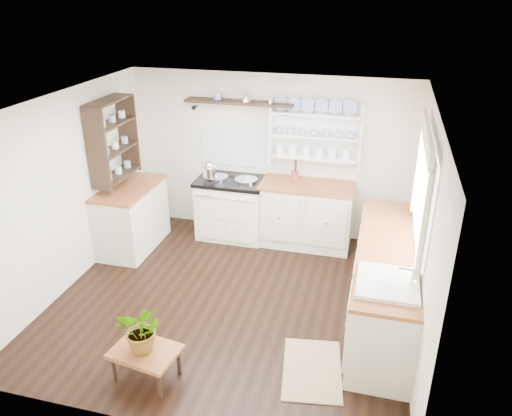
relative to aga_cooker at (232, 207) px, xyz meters
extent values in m
cube|color=black|center=(0.47, -1.57, -0.45)|extent=(4.00, 3.80, 0.01)
cube|color=beige|center=(0.47, 0.33, 0.70)|extent=(4.00, 0.02, 2.30)
cube|color=beige|center=(2.47, -1.57, 0.70)|extent=(0.02, 3.80, 2.30)
cube|color=beige|center=(-1.53, -1.57, 0.70)|extent=(0.02, 3.80, 2.30)
cube|color=white|center=(0.47, -1.57, 1.85)|extent=(4.00, 3.80, 0.01)
cube|color=white|center=(2.43, -1.42, 1.05)|extent=(0.04, 1.40, 1.00)
cube|color=white|center=(2.41, -1.42, 1.05)|extent=(0.02, 1.50, 1.10)
cube|color=beige|center=(2.39, -1.42, 1.63)|extent=(0.04, 1.55, 0.18)
cube|color=white|center=(0.00, 0.00, -0.03)|extent=(0.94, 0.61, 0.82)
cube|color=black|center=(0.00, 0.00, 0.40)|extent=(0.98, 0.65, 0.05)
cylinder|color=silver|center=(-0.22, 0.00, 0.44)|extent=(0.32, 0.32, 0.03)
cylinder|color=silver|center=(0.22, 0.00, 0.44)|extent=(0.32, 0.32, 0.03)
cylinder|color=silver|center=(0.00, -0.34, 0.29)|extent=(0.84, 0.02, 0.02)
cube|color=silver|center=(1.07, 0.03, -0.01)|extent=(1.25, 0.60, 0.88)
cube|color=brown|center=(1.07, 0.03, 0.43)|extent=(1.27, 0.63, 0.04)
cube|color=silver|center=(2.17, -1.47, -0.01)|extent=(0.60, 2.40, 0.88)
cube|color=brown|center=(2.17, -1.47, 0.43)|extent=(0.62, 2.43, 0.04)
cube|color=white|center=(2.17, -2.22, 0.35)|extent=(0.55, 0.60, 0.28)
cylinder|color=silver|center=(2.37, -2.22, 0.55)|extent=(0.02, 0.02, 0.22)
cube|color=silver|center=(-1.23, -0.67, -0.01)|extent=(0.60, 1.10, 0.88)
cube|color=brown|center=(-1.23, -0.67, 0.43)|extent=(0.62, 1.13, 0.04)
cube|color=white|center=(1.12, 0.31, 1.10)|extent=(1.20, 0.03, 0.90)
cube|color=white|center=(1.12, 0.22, 1.10)|extent=(1.20, 0.22, 0.02)
cylinder|color=navy|center=(1.12, 0.23, 1.37)|extent=(0.20, 0.02, 0.20)
cube|color=black|center=(0.07, 0.20, 1.47)|extent=(1.50, 0.24, 0.04)
cone|color=black|center=(-0.58, 0.27, 1.36)|extent=(0.06, 0.20, 0.06)
cone|color=black|center=(0.72, 0.27, 1.36)|extent=(0.06, 0.20, 0.06)
cube|color=black|center=(-1.37, -0.67, 1.10)|extent=(0.28, 0.80, 1.05)
cylinder|color=brown|center=(0.88, 0.11, 0.53)|extent=(0.11, 0.11, 0.13)
cube|color=brown|center=(0.08, -2.97, -0.14)|extent=(0.66, 0.51, 0.04)
cylinder|color=black|center=(-0.19, -3.09, -0.30)|extent=(0.04, 0.04, 0.29)
cylinder|color=black|center=(-0.14, -2.77, -0.30)|extent=(0.04, 0.04, 0.29)
cylinder|color=black|center=(0.30, -3.17, -0.30)|extent=(0.04, 0.04, 0.29)
cylinder|color=black|center=(0.35, -2.85, -0.30)|extent=(0.04, 0.04, 0.29)
imported|color=#3F7233|center=(0.08, -2.97, 0.11)|extent=(0.48, 0.44, 0.46)
cube|color=olive|center=(1.56, -2.49, -0.44)|extent=(0.67, 0.92, 0.02)
camera|label=1|loc=(1.98, -6.21, 2.97)|focal=35.00mm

